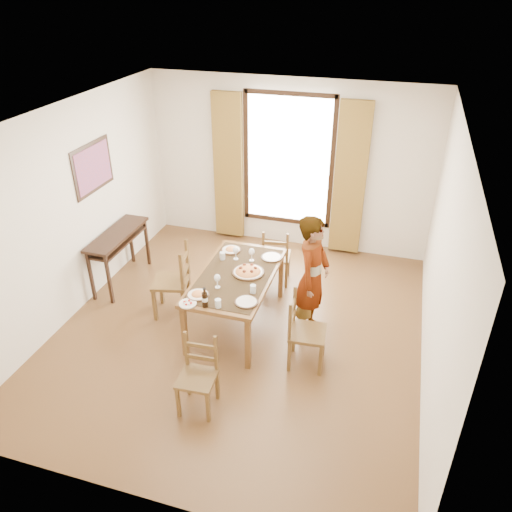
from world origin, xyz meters
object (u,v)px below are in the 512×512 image
(man, at_px, (312,277))
(dining_table, at_px, (236,279))
(console_table, at_px, (118,240))
(pasta_platter, at_px, (248,270))

(man, bearing_deg, dining_table, 106.92)
(console_table, bearing_deg, man, -7.32)
(console_table, distance_m, pasta_platter, 2.13)
(console_table, relative_size, pasta_platter, 3.00)
(dining_table, distance_m, man, 0.95)
(console_table, distance_m, man, 2.91)
(console_table, xyz_separation_m, man, (2.88, -0.37, 0.12))
(dining_table, xyz_separation_m, man, (0.93, 0.12, 0.12))
(console_table, height_order, pasta_platter, pasta_platter)
(dining_table, distance_m, pasta_platter, 0.19)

